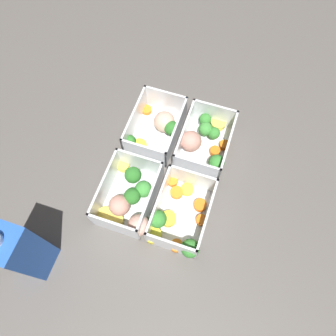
% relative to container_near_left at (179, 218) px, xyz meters
% --- Properties ---
extents(ground_plane, '(4.00, 4.00, 0.00)m').
position_rel_container_near_left_xyz_m(ground_plane, '(0.10, 0.06, -0.02)').
color(ground_plane, '#56514C').
extents(container_near_left, '(0.17, 0.12, 0.07)m').
position_rel_container_near_left_xyz_m(container_near_left, '(0.00, 0.00, 0.00)').
color(container_near_left, white).
rests_on(container_near_left, ground_plane).
extents(container_near_right, '(0.17, 0.12, 0.07)m').
position_rel_container_near_left_xyz_m(container_near_right, '(0.20, -0.00, 0.00)').
color(container_near_right, white).
rests_on(container_near_right, ground_plane).
extents(container_far_left, '(0.18, 0.14, 0.07)m').
position_rel_container_near_left_xyz_m(container_far_left, '(0.01, 0.11, 0.00)').
color(container_far_left, white).
rests_on(container_far_left, ground_plane).
extents(container_far_right, '(0.16, 0.12, 0.07)m').
position_rel_container_near_left_xyz_m(container_far_right, '(0.20, 0.12, 0.00)').
color(container_far_right, white).
rests_on(container_far_right, ground_plane).
extents(juice_carton, '(0.07, 0.07, 0.20)m').
position_rel_container_near_left_xyz_m(juice_carton, '(-0.17, 0.25, 0.07)').
color(juice_carton, blue).
rests_on(juice_carton, ground_plane).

